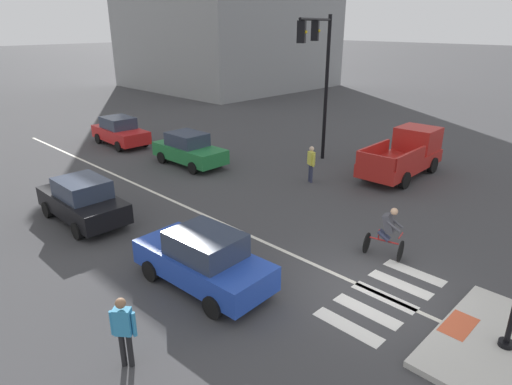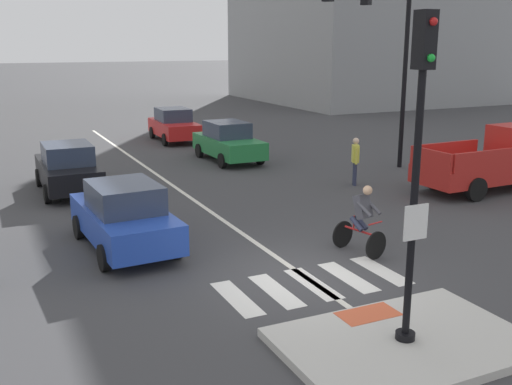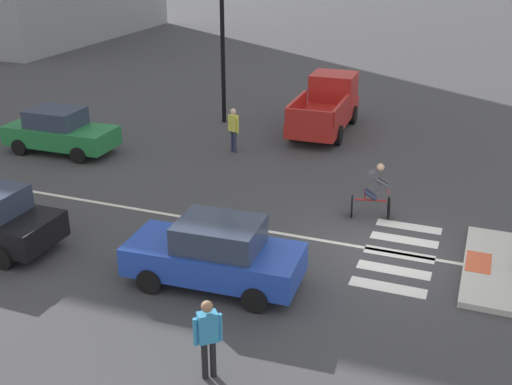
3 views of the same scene
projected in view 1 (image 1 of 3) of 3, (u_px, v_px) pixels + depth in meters
The scene contains 18 objects.
ground_plane at pixel (364, 288), 12.13m from camera, with size 300.00×300.00×0.00m, color #3D3D3F.
traffic_island at pixel (505, 348), 9.78m from camera, with size 4.03×2.73×0.15m, color beige.
tactile_pad_front at pixel (459, 325), 10.42m from camera, with size 1.10×0.60×0.01m, color #DB5B38.
crosswalk_stripe_a at pixel (348, 326), 10.60m from camera, with size 0.44×1.80×0.01m, color silver.
crosswalk_stripe_b at pixel (367, 311), 11.17m from camera, with size 0.44×1.80×0.01m, color silver.
crosswalk_stripe_c at pixel (384, 297), 11.74m from camera, with size 0.44×1.80×0.01m, color silver.
crosswalk_stripe_d at pixel (400, 284), 12.31m from camera, with size 0.44×1.80×0.01m, color silver.
crosswalk_stripe_e at pixel (414, 273), 12.88m from camera, with size 0.44×1.80×0.01m, color silver.
lane_centre_line at pixel (159, 194), 18.72m from camera, with size 0.14×28.00×0.01m, color silver.
traffic_light_mast at pixel (320, 65), 20.37m from camera, with size 5.38×2.64×7.17m.
car_blue_westbound_near at pixel (204, 259), 11.99m from camera, with size 2.01×4.18×1.64m.
car_black_westbound_far at pixel (83, 200), 15.95m from camera, with size 1.87×4.11×1.64m.
car_green_eastbound_far at pixel (189, 149), 22.36m from camera, with size 1.89×4.13×1.64m.
car_red_eastbound_distant at pixel (120, 131), 26.02m from camera, with size 1.95×4.15×1.64m.
pickup_truck_red_cross_right at pixel (406, 154), 20.93m from camera, with size 5.15×2.17×2.08m.
cyclist at pixel (387, 232), 13.43m from camera, with size 0.89×1.21×1.68m.
pedestrian_at_curb_left at pixel (124, 327), 9.06m from camera, with size 0.40×0.45×1.67m.
pedestrian_waiting_far_side at pixel (311, 161), 19.86m from camera, with size 0.36×0.50×1.67m.
Camera 1 is at (-9.48, -5.18, 6.81)m, focal length 31.09 mm.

